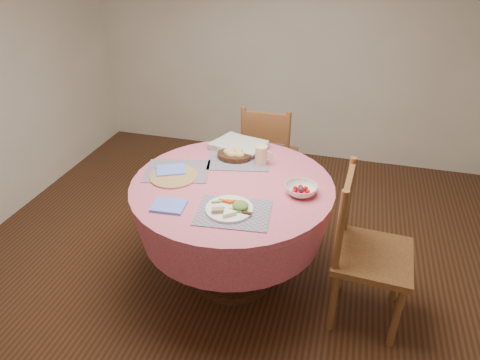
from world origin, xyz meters
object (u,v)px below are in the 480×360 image
object	(u,v)px
chair_back	(268,154)
chair_right	(364,248)
dining_table	(232,210)
wicker_trivet	(174,176)
fruit_bowl	(301,190)
dinner_plate	(230,208)
latte_mug	(262,155)
bread_bowl	(234,154)

from	to	relation	value
chair_back	chair_right	bearing A→B (deg)	127.05
dining_table	wicker_trivet	xyz separation A→B (m)	(-0.37, -0.02, 0.20)
dining_table	chair_right	world-z (taller)	chair_right
chair_right	chair_back	size ratio (longest dim) A/B	1.06
chair_right	fruit_bowl	xyz separation A→B (m)	(-0.40, 0.10, 0.27)
chair_right	dining_table	bearing A→B (deg)	86.16
chair_right	fruit_bowl	bearing A→B (deg)	80.02
chair_back	dinner_plate	bearing A→B (deg)	92.64
fruit_bowl	dining_table	bearing A→B (deg)	178.59
wicker_trivet	latte_mug	world-z (taller)	latte_mug
chair_back	fruit_bowl	size ratio (longest dim) A/B	4.71
bread_bowl	latte_mug	xyz separation A→B (m)	(0.19, -0.03, 0.03)
dining_table	bread_bowl	world-z (taller)	bread_bowl
dining_table	fruit_bowl	world-z (taller)	fruit_bowl
chair_back	bread_bowl	world-z (taller)	chair_back
dining_table	dinner_plate	world-z (taller)	dinner_plate
chair_right	chair_back	bearing A→B (deg)	40.21
chair_back	wicker_trivet	bearing A→B (deg)	68.26
chair_right	wicker_trivet	xyz separation A→B (m)	(-1.19, 0.08, 0.25)
wicker_trivet	dinner_plate	world-z (taller)	dinner_plate
chair_right	wicker_trivet	bearing A→B (deg)	89.56
dinner_plate	bread_bowl	distance (m)	0.62
chair_right	bread_bowl	bearing A→B (deg)	68.51
bread_bowl	latte_mug	distance (m)	0.20
bread_bowl	fruit_bowl	size ratio (longest dim) A/B	1.18
dining_table	dinner_plate	distance (m)	0.37
dining_table	chair_right	bearing A→B (deg)	-7.37
chair_right	fruit_bowl	world-z (taller)	chair_right
chair_right	dinner_plate	distance (m)	0.81
latte_mug	fruit_bowl	size ratio (longest dim) A/B	0.63
wicker_trivet	latte_mug	distance (m)	0.58
chair_back	dinner_plate	xyz separation A→B (m)	(0.05, -1.25, 0.29)
chair_right	wicker_trivet	world-z (taller)	chair_right
fruit_bowl	chair_right	bearing A→B (deg)	-13.51
dinner_plate	wicker_trivet	bearing A→B (deg)	148.86
chair_right	bread_bowl	distance (m)	1.02
chair_right	latte_mug	bearing A→B (deg)	64.34
chair_back	latte_mug	distance (m)	0.76
wicker_trivet	bread_bowl	world-z (taller)	bread_bowl
wicker_trivet	latte_mug	bearing A→B (deg)	32.29
dinner_plate	latte_mug	xyz separation A→B (m)	(0.04, 0.58, 0.05)
wicker_trivet	bread_bowl	xyz separation A→B (m)	(0.30, 0.33, 0.03)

